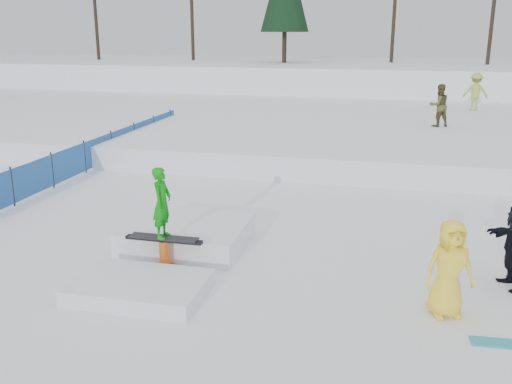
% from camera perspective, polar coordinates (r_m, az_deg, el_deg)
% --- Properties ---
extents(ground, '(120.00, 120.00, 0.00)m').
position_cam_1_polar(ground, '(11.65, -4.76, -7.72)').
color(ground, white).
extents(snow_berm, '(60.00, 14.00, 2.40)m').
position_cam_1_polar(snow_berm, '(40.39, 8.90, 11.00)').
color(snow_berm, white).
rests_on(snow_berm, ground).
extents(snow_midrise, '(50.00, 18.00, 0.80)m').
position_cam_1_polar(snow_midrise, '(26.66, 6.12, 6.78)').
color(snow_midrise, white).
rests_on(snow_midrise, ground).
extents(safety_fence, '(0.05, 16.00, 1.10)m').
position_cam_1_polar(safety_fence, '(19.86, -16.75, 3.40)').
color(safety_fence, '#225499').
rests_on(safety_fence, ground).
extents(walker_olive, '(1.04, 0.96, 1.71)m').
position_cam_1_polar(walker_olive, '(24.49, 17.83, 8.25)').
color(walker_olive, '#46431F').
rests_on(walker_olive, snow_midrise).
extents(walker_ygreen, '(1.19, 0.71, 1.81)m').
position_cam_1_polar(walker_ygreen, '(29.84, 21.10, 9.33)').
color(walker_ygreen, '#A4B642').
rests_on(walker_ygreen, snow_midrise).
extents(spectator_yellow, '(0.96, 0.78, 1.69)m').
position_cam_1_polar(spectator_yellow, '(10.08, 18.76, -7.27)').
color(spectator_yellow, yellow).
rests_on(spectator_yellow, ground).
extents(jib_rail_feature, '(2.60, 4.40, 2.11)m').
position_cam_1_polar(jib_rail_feature, '(12.16, -8.09, -5.23)').
color(jib_rail_feature, white).
rests_on(jib_rail_feature, ground).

